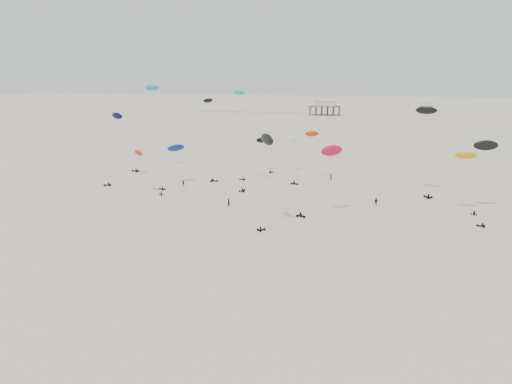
% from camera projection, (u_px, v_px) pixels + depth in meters
% --- Properties ---
extents(ground_plane, '(900.00, 900.00, 0.00)m').
position_uv_depth(ground_plane, '(316.00, 146.00, 202.31)').
color(ground_plane, beige).
extents(pavilion_main, '(21.00, 13.00, 9.80)m').
position_uv_depth(pavilion_main, '(325.00, 109.00, 345.74)').
color(pavilion_main, brown).
rests_on(pavilion_main, ground).
extents(pavilion_small, '(9.00, 7.00, 8.00)m').
position_uv_depth(pavilion_small, '(426.00, 109.00, 359.45)').
color(pavilion_small, brown).
rests_on(pavilion_small, ground).
extents(pier_fence, '(80.20, 0.20, 1.50)m').
position_uv_depth(pier_fence, '(252.00, 113.00, 357.63)').
color(pier_fence, black).
rests_on(pier_fence, ground).
extents(rig_0, '(9.20, 4.90, 11.41)m').
position_uv_depth(rig_0, '(143.00, 162.00, 121.80)').
color(rig_0, black).
rests_on(rig_0, ground).
extents(rig_1, '(6.10, 12.63, 25.35)m').
position_uv_depth(rig_1, '(241.00, 131.00, 127.30)').
color(rig_1, black).
rests_on(rig_1, ground).
extents(rig_2, '(6.67, 9.31, 25.74)m').
position_uv_depth(rig_2, '(147.00, 111.00, 149.91)').
color(rig_2, black).
rests_on(rig_2, ground).
extents(rig_3, '(7.76, 7.48, 11.18)m').
position_uv_depth(rig_3, '(287.00, 147.00, 148.47)').
color(rig_3, black).
rests_on(rig_3, ground).
extents(rig_4, '(5.42, 5.05, 13.19)m').
position_uv_depth(rig_4, '(467.00, 166.00, 104.77)').
color(rig_4, black).
rests_on(rig_4, ground).
extents(rig_5, '(9.27, 8.01, 14.88)m').
position_uv_depth(rig_5, '(327.00, 161.00, 102.74)').
color(rig_5, black).
rests_on(rig_5, ground).
extents(rig_6, '(6.36, 12.20, 15.20)m').
position_uv_depth(rig_6, '(306.00, 150.00, 136.43)').
color(rig_6, black).
rests_on(rig_6, ground).
extents(rig_7, '(5.39, 8.54, 21.46)m').
position_uv_depth(rig_7, '(427.00, 129.00, 118.93)').
color(rig_7, black).
rests_on(rig_7, ground).
extents(rig_8, '(6.15, 16.84, 16.54)m').
position_uv_depth(rig_8, '(260.00, 146.00, 146.94)').
color(rig_8, black).
rests_on(rig_8, ground).
extents(rig_9, '(5.04, 12.25, 12.09)m').
position_uv_depth(rig_9, '(174.00, 152.00, 131.74)').
color(rig_9, black).
rests_on(rig_9, ground).
extents(rig_10, '(6.09, 9.57, 22.24)m').
position_uv_depth(rig_10, '(211.00, 142.00, 136.81)').
color(rig_10, black).
rests_on(rig_10, ground).
extents(rig_11, '(5.76, 14.37, 19.73)m').
position_uv_depth(rig_11, '(115.00, 131.00, 136.66)').
color(rig_11, black).
rests_on(rig_11, ground).
extents(rig_12, '(4.31, 8.31, 17.96)m').
position_uv_depth(rig_12, '(267.00, 149.00, 94.31)').
color(rig_12, black).
rests_on(rig_12, ground).
extents(rig_13, '(5.78, 15.45, 18.58)m').
position_uv_depth(rig_13, '(485.00, 153.00, 104.48)').
color(rig_13, black).
rests_on(rig_13, ground).
extents(spectator_0, '(0.99, 0.92, 2.25)m').
position_uv_depth(spectator_0, '(229.00, 207.00, 110.83)').
color(spectator_0, black).
rests_on(spectator_0, ground).
extents(spectator_1, '(1.05, 0.66, 2.07)m').
position_uv_depth(spectator_1, '(376.00, 206.00, 111.65)').
color(spectator_1, black).
rests_on(spectator_1, ground).
extents(spectator_2, '(1.27, 1.08, 1.89)m').
position_uv_depth(spectator_2, '(183.00, 186.00, 130.97)').
color(spectator_2, black).
rests_on(spectator_2, ground).
extents(spectator_3, '(0.99, 0.98, 2.27)m').
position_uv_depth(spectator_3, '(331.00, 180.00, 138.13)').
color(spectator_3, black).
rests_on(spectator_3, ground).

